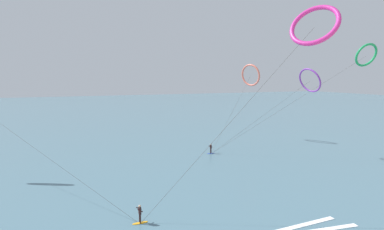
# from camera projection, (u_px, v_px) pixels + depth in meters

# --- Properties ---
(sea_water) EXTENTS (400.00, 200.00, 0.08)m
(sea_water) POSITION_uv_depth(u_px,v_px,m) (113.00, 111.00, 111.58)
(sea_water) COLOR slate
(sea_water) RESTS_ON ground
(surfer_cobalt) EXTENTS (1.40, 0.73, 1.70)m
(surfer_cobalt) POSITION_uv_depth(u_px,v_px,m) (211.00, 149.00, 47.99)
(surfer_cobalt) COLOR #2647B7
(surfer_cobalt) RESTS_ON ground
(surfer_amber) EXTENTS (1.40, 0.60, 1.70)m
(surfer_amber) POSITION_uv_depth(u_px,v_px,m) (140.00, 215.00, 24.94)
(surfer_amber) COLOR orange
(surfer_amber) RESTS_ON ground
(kite_coral) EXTENTS (14.18, 10.46, 15.76)m
(kite_coral) POSITION_uv_depth(u_px,v_px,m) (251.00, 75.00, 58.44)
(kite_coral) COLOR #EA7260
(kite_coral) RESTS_ON ground
(kite_emerald) EXTENTS (20.30, 14.13, 17.84)m
(kite_emerald) POSITION_uv_depth(u_px,v_px,m) (366.00, 55.00, 40.68)
(kite_emerald) COLOR #199351
(kite_emerald) RESTS_ON ground
(kite_magenta) EXTENTS (17.85, 5.75, 19.65)m
(kite_magenta) POSITION_uv_depth(u_px,v_px,m) (314.00, 25.00, 25.54)
(kite_magenta) COLOR #CC288E
(kite_magenta) RESTS_ON ground
(kite_violet) EXTENTS (14.87, 9.49, 14.44)m
(kite_violet) POSITION_uv_depth(u_px,v_px,m) (310.00, 80.00, 44.70)
(kite_violet) COLOR purple
(kite_violet) RESTS_ON ground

